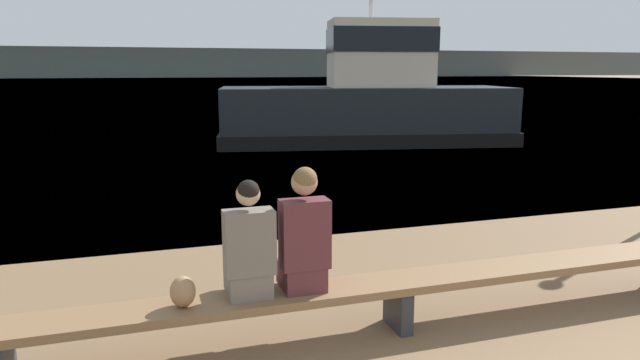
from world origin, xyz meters
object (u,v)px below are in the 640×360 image
(person_left, at_px, (249,249))
(shopping_bag, at_px, (183,292))
(tugboat_red, at_px, (368,105))
(person_right, at_px, (304,237))
(bench_main, at_px, (399,287))

(person_left, xyz_separation_m, shopping_bag, (-0.55, -0.04, -0.29))
(person_left, relative_size, tugboat_red, 0.10)
(person_left, height_order, person_right, person_right)
(shopping_bag, bearing_deg, bench_main, 0.87)
(person_left, bearing_deg, person_right, -0.49)
(tugboat_red, bearing_deg, person_right, 166.51)
(shopping_bag, height_order, tugboat_red, tugboat_red)
(bench_main, relative_size, person_left, 7.05)
(person_right, relative_size, tugboat_red, 0.11)
(bench_main, distance_m, tugboat_red, 13.38)
(tugboat_red, bearing_deg, shopping_bag, 162.82)
(person_left, bearing_deg, bench_main, -0.65)
(shopping_bag, bearing_deg, person_right, 2.28)
(shopping_bag, xyz_separation_m, tugboat_red, (6.78, 12.47, 0.61))
(person_left, distance_m, tugboat_red, 13.91)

